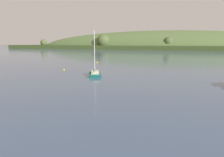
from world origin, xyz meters
TOP-DOWN VIEW (x-y plane):
  - far_shoreline_hill at (-24.01, 245.80)m, footprint 410.07×94.06m
  - sailboat_near_mooring at (-6.60, 40.64)m, footprint 5.21×6.96m
  - mooring_buoy_midchannel at (-18.97, 68.15)m, footprint 0.62×0.62m
  - mooring_buoy_off_fishing_boat at (-18.34, 46.11)m, footprint 0.53×0.53m

SIDE VIEW (x-z plane):
  - mooring_buoy_midchannel at x=-18.97m, z-range -0.35..0.35m
  - mooring_buoy_off_fishing_boat at x=-18.34m, z-range -0.30..0.31m
  - sailboat_near_mooring at x=-6.60m, z-range -5.23..5.62m
  - far_shoreline_hill at x=-24.01m, z-range -21.16..21.71m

